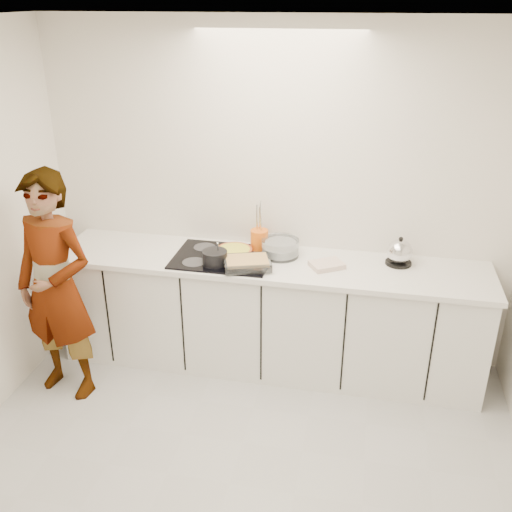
% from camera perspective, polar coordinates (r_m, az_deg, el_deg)
% --- Properties ---
extents(floor, '(3.60, 3.20, 0.00)m').
position_cam_1_polar(floor, '(3.74, -2.68, -21.79)').
color(floor, '#B6B6B5').
rests_on(floor, ground).
extents(ceiling, '(3.60, 3.20, 0.00)m').
position_cam_1_polar(ceiling, '(2.58, -3.90, 22.19)').
color(ceiling, white).
rests_on(ceiling, wall_back).
extents(wall_back, '(3.60, 0.00, 2.60)m').
position_cam_1_polar(wall_back, '(4.37, 2.10, 5.88)').
color(wall_back, white).
rests_on(wall_back, ground).
extents(base_cabinets, '(3.20, 0.58, 0.87)m').
position_cam_1_polar(base_cabinets, '(4.45, 1.23, -6.04)').
color(base_cabinets, white).
rests_on(base_cabinets, floor).
extents(countertop, '(3.24, 0.64, 0.04)m').
position_cam_1_polar(countertop, '(4.24, 1.29, -0.75)').
color(countertop, white).
rests_on(countertop, base_cabinets).
extents(hob, '(0.72, 0.54, 0.01)m').
position_cam_1_polar(hob, '(4.28, -3.37, -0.13)').
color(hob, black).
rests_on(hob, countertop).
extents(tart_dish, '(0.35, 0.35, 0.04)m').
position_cam_1_polar(tart_dish, '(4.30, -2.19, 0.48)').
color(tart_dish, '#A34522').
rests_on(tart_dish, hob).
extents(saucepan, '(0.19, 0.19, 0.17)m').
position_cam_1_polar(saucepan, '(4.14, -4.14, -0.14)').
color(saucepan, black).
rests_on(saucepan, hob).
extents(baking_dish, '(0.39, 0.34, 0.06)m').
position_cam_1_polar(baking_dish, '(4.09, -0.89, -0.66)').
color(baking_dish, silver).
rests_on(baking_dish, hob).
extents(mixing_bowl, '(0.34, 0.34, 0.13)m').
position_cam_1_polar(mixing_bowl, '(4.29, 2.45, 0.77)').
color(mixing_bowl, silver).
rests_on(mixing_bowl, countertop).
extents(tea_towel, '(0.28, 0.26, 0.04)m').
position_cam_1_polar(tea_towel, '(4.16, 7.09, -0.88)').
color(tea_towel, white).
rests_on(tea_towel, countertop).
extents(kettle, '(0.24, 0.24, 0.22)m').
position_cam_1_polar(kettle, '(4.27, 14.15, 0.32)').
color(kettle, black).
rests_on(kettle, countertop).
extents(utensil_crock, '(0.17, 0.17, 0.17)m').
position_cam_1_polar(utensil_crock, '(4.37, 0.33, 1.57)').
color(utensil_crock, orange).
rests_on(utensil_crock, countertop).
extents(cook, '(0.68, 0.51, 1.69)m').
position_cam_1_polar(cook, '(4.22, -19.36, -3.04)').
color(cook, white).
rests_on(cook, floor).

